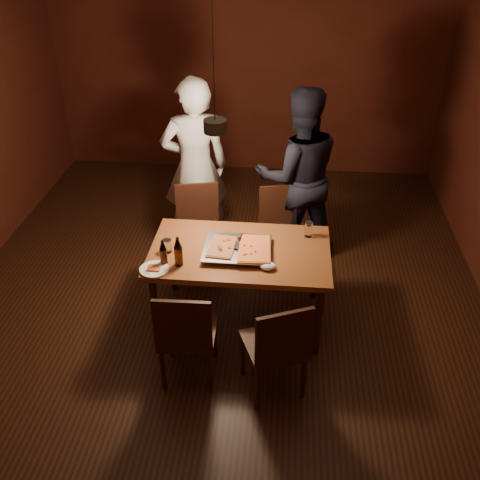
# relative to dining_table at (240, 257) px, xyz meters

# --- Properties ---
(room_shell) EXTENTS (6.00, 6.00, 6.00)m
(room_shell) POSITION_rel_dining_table_xyz_m (-0.21, 0.20, 0.72)
(room_shell) COLOR #361B0E
(room_shell) RESTS_ON ground
(dining_table) EXTENTS (1.50, 0.90, 0.75)m
(dining_table) POSITION_rel_dining_table_xyz_m (0.00, 0.00, 0.00)
(dining_table) COLOR brown
(dining_table) RESTS_ON floor
(chair_far_left) EXTENTS (0.50, 0.50, 0.49)m
(chair_far_left) POSITION_rel_dining_table_xyz_m (-0.49, 0.78, -0.14)
(chair_far_left) COLOR #38190F
(chair_far_left) RESTS_ON floor
(chair_far_right) EXTENTS (0.50, 0.50, 0.49)m
(chair_far_right) POSITION_rel_dining_table_xyz_m (0.33, 0.82, -0.14)
(chair_far_right) COLOR #38190F
(chair_far_right) RESTS_ON floor
(chair_near_left) EXTENTS (0.43, 0.43, 0.49)m
(chair_near_left) POSITION_rel_dining_table_xyz_m (-0.33, -0.77, -0.14)
(chair_near_left) COLOR #38190F
(chair_near_left) RESTS_ON floor
(chair_near_right) EXTENTS (0.55, 0.55, 0.49)m
(chair_near_right) POSITION_rel_dining_table_xyz_m (0.35, -0.84, -0.14)
(chair_near_right) COLOR #38190F
(chair_near_right) RESTS_ON floor
(pizza_tray) EXTENTS (0.56, 0.46, 0.05)m
(pizza_tray) POSITION_rel_dining_table_xyz_m (-0.02, -0.04, 0.10)
(pizza_tray) COLOR silver
(pizza_tray) RESTS_ON dining_table
(pizza_meat) EXTENTS (0.24, 0.35, 0.02)m
(pizza_meat) POSITION_rel_dining_table_xyz_m (-0.14, -0.05, 0.13)
(pizza_meat) COLOR maroon
(pizza_meat) RESTS_ON pizza_tray
(pizza_cheese) EXTENTS (0.29, 0.43, 0.02)m
(pizza_cheese) POSITION_rel_dining_table_xyz_m (0.12, -0.05, 0.13)
(pizza_cheese) COLOR gold
(pizza_cheese) RESTS_ON pizza_tray
(spatula) EXTENTS (0.12, 0.25, 0.04)m
(spatula) POSITION_rel_dining_table_xyz_m (-0.02, -0.02, 0.14)
(spatula) COLOR silver
(spatula) RESTS_ON pizza_tray
(beer_bottle_a) EXTENTS (0.06, 0.06, 0.22)m
(beer_bottle_a) POSITION_rel_dining_table_xyz_m (-0.59, -0.25, 0.18)
(beer_bottle_a) COLOR black
(beer_bottle_a) RESTS_ON dining_table
(beer_bottle_b) EXTENTS (0.07, 0.07, 0.25)m
(beer_bottle_b) POSITION_rel_dining_table_xyz_m (-0.47, -0.25, 0.20)
(beer_bottle_b) COLOR black
(beer_bottle_b) RESTS_ON dining_table
(water_glass_left) EXTENTS (0.07, 0.07, 0.12)m
(water_glass_left) POSITION_rel_dining_table_xyz_m (-0.60, -0.08, 0.13)
(water_glass_left) COLOR silver
(water_glass_left) RESTS_ON dining_table
(water_glass_right) EXTENTS (0.07, 0.07, 0.14)m
(water_glass_right) POSITION_rel_dining_table_xyz_m (0.57, 0.27, 0.14)
(water_glass_right) COLOR silver
(water_glass_right) RESTS_ON dining_table
(plate_slice) EXTENTS (0.23, 0.23, 0.03)m
(plate_slice) POSITION_rel_dining_table_xyz_m (-0.65, -0.35, 0.08)
(plate_slice) COLOR white
(plate_slice) RESTS_ON dining_table
(napkin) EXTENTS (0.13, 0.10, 0.05)m
(napkin) POSITION_rel_dining_table_xyz_m (0.24, -0.24, 0.10)
(napkin) COLOR white
(napkin) RESTS_ON dining_table
(diner_white) EXTENTS (0.77, 0.60, 1.85)m
(diner_white) POSITION_rel_dining_table_xyz_m (-0.57, 1.19, 0.25)
(diner_white) COLOR silver
(diner_white) RESTS_ON floor
(diner_dark) EXTENTS (1.00, 0.85, 1.79)m
(diner_dark) POSITION_rel_dining_table_xyz_m (0.47, 1.15, 0.22)
(diner_dark) COLOR black
(diner_dark) RESTS_ON floor
(pendant_lamp) EXTENTS (0.18, 0.18, 1.10)m
(pendant_lamp) POSITION_rel_dining_table_xyz_m (-0.21, 0.20, 1.08)
(pendant_lamp) COLOR black
(pendant_lamp) RESTS_ON ceiling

